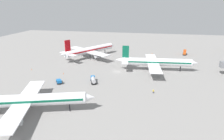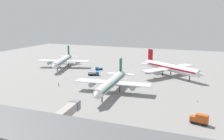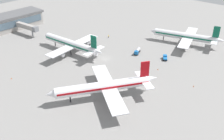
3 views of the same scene
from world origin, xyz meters
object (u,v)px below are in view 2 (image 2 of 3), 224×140
object	(u,v)px
airplane_at_gate	(170,68)
airplane_taxiing	(112,82)
airplane_distant	(63,61)
ground_crew_worker	(59,84)
pushback_tractor	(98,68)
safety_cone_near_gate	(118,70)
fuel_truck	(94,73)
safety_cone_mid_apron	(198,101)
safety_cone_far_side	(131,65)
catering_truck	(200,119)

from	to	relation	value
airplane_at_gate	airplane_taxiing	size ratio (longest dim) A/B	0.92
airplane_at_gate	airplane_taxiing	xyz separation A→B (m)	(-18.82, -42.20, -0.21)
airplane_distant	ground_crew_worker	bearing A→B (deg)	12.83
pushback_tractor	safety_cone_near_gate	distance (m)	12.41
fuel_truck	ground_crew_worker	world-z (taller)	fuel_truck
airplane_at_gate	pushback_tractor	xyz separation A→B (m)	(-45.11, 0.37, -4.03)
safety_cone_mid_apron	safety_cone_far_side	size ratio (longest dim) A/B	1.00
catering_truck	safety_cone_far_side	xyz separation A→B (m)	(-50.75, 86.48, -1.40)
ground_crew_worker	safety_cone_far_side	bearing A→B (deg)	-139.43
catering_truck	safety_cone_mid_apron	bearing A→B (deg)	-74.85
ground_crew_worker	airplane_taxiing	bearing A→B (deg)	143.11
safety_cone_mid_apron	safety_cone_far_side	distance (m)	80.56
pushback_tractor	fuel_truck	size ratio (longest dim) A/B	0.72
catering_truck	safety_cone_mid_apron	distance (m)	22.44
airplane_taxiing	safety_cone_near_gate	world-z (taller)	airplane_taxiing
ground_crew_worker	safety_cone_far_side	xyz separation A→B (m)	(16.62, 64.57, -0.55)
airplane_distant	ground_crew_worker	size ratio (longest dim) A/B	24.93
pushback_tractor	safety_cone_near_gate	world-z (taller)	pushback_tractor
fuel_truck	safety_cone_far_side	distance (m)	39.32
airplane_at_gate	safety_cone_mid_apron	size ratio (longest dim) A/B	66.06
airplane_at_gate	fuel_truck	world-z (taller)	airplane_at_gate
airplane_taxiing	pushback_tractor	size ratio (longest dim) A/B	9.20
catering_truck	fuel_truck	xyz separation A→B (m)	(-61.28, 48.61, -0.31)
pushback_tractor	airplane_distant	bearing A→B (deg)	-30.00
catering_truck	ground_crew_worker	world-z (taller)	catering_truck
ground_crew_worker	airplane_distant	bearing A→B (deg)	-95.12
fuel_truck	safety_cone_mid_apron	world-z (taller)	fuel_truck
airplane_taxiing	safety_cone_mid_apron	size ratio (longest dim) A/B	72.19
fuel_truck	airplane_distant	bearing A→B (deg)	133.67
ground_crew_worker	safety_cone_near_gate	size ratio (longest dim) A/B	2.78
airplane_distant	catering_truck	world-z (taller)	airplane_distant
airplane_at_gate	catering_truck	size ratio (longest dim) A/B	6.78
safety_cone_mid_apron	safety_cone_far_side	bearing A→B (deg)	127.19
airplane_distant	fuel_truck	xyz separation A→B (m)	(28.96, -13.10, -3.33)
fuel_truck	safety_cone_near_gate	xyz separation A→B (m)	(8.08, 18.33, -1.09)
airplane_distant	ground_crew_worker	xyz separation A→B (m)	(22.86, -39.80, -3.87)
airplane_at_gate	safety_cone_near_gate	distance (m)	33.74
airplane_at_gate	fuel_truck	size ratio (longest dim) A/B	6.05
airplane_taxiing	safety_cone_mid_apron	distance (m)	37.06
catering_truck	safety_cone_far_side	bearing A→B (deg)	-49.70
airplane_taxiing	pushback_tractor	xyz separation A→B (m)	(-26.29, 42.58, -3.82)
pushback_tractor	fuel_truck	distance (m)	15.41
ground_crew_worker	safety_cone_mid_apron	bearing A→B (deg)	145.36
catering_truck	safety_cone_far_side	distance (m)	100.28
airplane_distant	safety_cone_mid_apron	xyz separation A→B (m)	(88.18, -39.40, -4.41)
airplane_taxiing	safety_cone_near_gate	xyz separation A→B (m)	(-14.38, 45.98, -4.49)
pushback_tractor	airplane_at_gate	bearing A→B (deg)	145.37
safety_cone_far_side	safety_cone_near_gate	bearing A→B (deg)	-97.13
ground_crew_worker	pushback_tractor	bearing A→B (deg)	-128.10
safety_cone_near_gate	safety_cone_mid_apron	xyz separation A→B (m)	(51.14, -44.63, 0.00)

